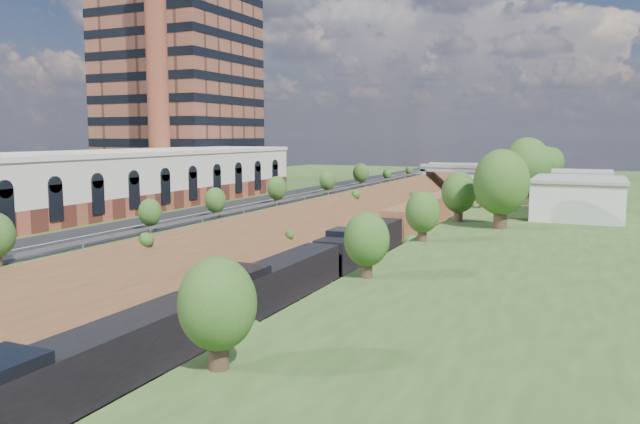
% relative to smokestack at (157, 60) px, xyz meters
% --- Properties ---
extents(ground, '(400.00, 400.00, 0.00)m').
position_rel_smokestack_xyz_m(ground, '(36.00, -56.00, -25.00)').
color(ground, '#6B665B').
rests_on(ground, ground).
extents(platform_left, '(44.00, 180.00, 5.00)m').
position_rel_smokestack_xyz_m(platform_left, '(3.00, 4.00, -22.50)').
color(platform_left, '#324F20').
rests_on(platform_left, ground).
extents(embankment_left, '(10.00, 180.00, 10.00)m').
position_rel_smokestack_xyz_m(embankment_left, '(25.00, 4.00, -25.00)').
color(embankment_left, brown).
rests_on(embankment_left, ground).
extents(embankment_right, '(10.00, 180.00, 10.00)m').
position_rel_smokestack_xyz_m(embankment_right, '(47.00, 4.00, -25.00)').
color(embankment_right, brown).
rests_on(embankment_right, ground).
extents(rail_left_track, '(1.58, 180.00, 0.18)m').
position_rel_smokestack_xyz_m(rail_left_track, '(33.40, 4.00, -24.91)').
color(rail_left_track, gray).
rests_on(rail_left_track, ground).
extents(rail_right_track, '(1.58, 180.00, 0.18)m').
position_rel_smokestack_xyz_m(rail_right_track, '(38.60, 4.00, -24.91)').
color(rail_right_track, gray).
rests_on(rail_right_track, ground).
extents(road, '(8.00, 180.00, 0.10)m').
position_rel_smokestack_xyz_m(road, '(20.50, 4.00, -19.95)').
color(road, black).
rests_on(road, platform_left).
extents(guardrail, '(0.10, 171.00, 0.70)m').
position_rel_smokestack_xyz_m(guardrail, '(24.60, 3.80, -19.45)').
color(guardrail, '#99999E').
rests_on(guardrail, platform_left).
extents(commercial_building, '(14.30, 62.30, 7.00)m').
position_rel_smokestack_xyz_m(commercial_building, '(8.00, -18.00, -16.49)').
color(commercial_building, brown).
rests_on(commercial_building, platform_left).
extents(highrise_tower, '(22.00, 22.00, 53.90)m').
position_rel_smokestack_xyz_m(highrise_tower, '(-8.00, 16.00, 7.88)').
color(highrise_tower, brown).
rests_on(highrise_tower, platform_left).
extents(smokestack, '(3.20, 3.20, 40.00)m').
position_rel_smokestack_xyz_m(smokestack, '(0.00, 0.00, 0.00)').
color(smokestack, brown).
rests_on(smokestack, platform_left).
extents(overpass, '(24.50, 8.30, 7.40)m').
position_rel_smokestack_xyz_m(overpass, '(36.00, 66.00, -20.08)').
color(overpass, gray).
rests_on(overpass, ground).
extents(white_building_near, '(9.00, 12.00, 4.00)m').
position_rel_smokestack_xyz_m(white_building_near, '(59.50, -4.00, -18.00)').
color(white_building_near, silver).
rests_on(white_building_near, platform_right).
extents(white_building_far, '(8.00, 10.00, 3.60)m').
position_rel_smokestack_xyz_m(white_building_far, '(59.00, 18.00, -18.20)').
color(white_building_far, silver).
rests_on(white_building_far, platform_right).
extents(tree_right_large, '(5.25, 5.25, 7.61)m').
position_rel_smokestack_xyz_m(tree_right_large, '(53.00, -16.00, -15.62)').
color(tree_right_large, '#473323').
rests_on(tree_right_large, platform_right).
extents(tree_left_crest, '(2.45, 2.45, 3.55)m').
position_rel_smokestack_xyz_m(tree_left_crest, '(24.20, -36.00, -17.96)').
color(tree_left_crest, '#473323').
rests_on(tree_left_crest, platform_left).
extents(freight_train, '(3.12, 158.89, 4.65)m').
position_rel_smokestack_xyz_m(freight_train, '(38.60, 18.38, -22.34)').
color(freight_train, black).
rests_on(freight_train, ground).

